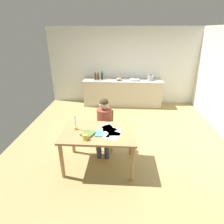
{
  "coord_description": "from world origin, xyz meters",
  "views": [
    {
      "loc": [
        0.02,
        -4.06,
        2.48
      ],
      "look_at": [
        -0.21,
        -0.39,
        0.85
      ],
      "focal_mm": 29.81,
      "sensor_mm": 36.0,
      "label": 1
    }
  ],
  "objects_px": {
    "chair_at_table": "(105,127)",
    "wine_glass_back_left": "(118,76)",
    "mixing_bowl": "(119,79)",
    "stovetop_kettle": "(150,78)",
    "dining_table": "(99,137)",
    "sink_unit": "(134,80)",
    "bottle_oil": "(95,77)",
    "person_seated": "(104,122)",
    "coffee_mug": "(85,137)",
    "wine_glass_by_kettle": "(121,76)",
    "wine_glass_near_sink": "(124,76)",
    "wine_glass_back_right": "(115,76)",
    "candlestick": "(76,126)",
    "bottle_wine_red": "(102,76)",
    "book_cookery": "(88,134)",
    "bottle_vinegar": "(98,76)",
    "book_magazine": "(99,133)"
  },
  "relations": [
    {
      "from": "coffee_mug",
      "to": "wine_glass_by_kettle",
      "type": "bearing_deg",
      "value": 81.77
    },
    {
      "from": "sink_unit",
      "to": "bottle_wine_red",
      "type": "distance_m",
      "value": 1.12
    },
    {
      "from": "wine_glass_back_right",
      "to": "book_cookery",
      "type": "bearing_deg",
      "value": -95.03
    },
    {
      "from": "bottle_oil",
      "to": "bottle_wine_red",
      "type": "relative_size",
      "value": 0.92
    },
    {
      "from": "dining_table",
      "to": "mixing_bowl",
      "type": "xyz_separation_m",
      "value": [
        0.27,
        3.28,
        0.29
      ]
    },
    {
      "from": "chair_at_table",
      "to": "wine_glass_by_kettle",
      "type": "relative_size",
      "value": 5.58
    },
    {
      "from": "candlestick",
      "to": "bottle_oil",
      "type": "bearing_deg",
      "value": 91.54
    },
    {
      "from": "mixing_bowl",
      "to": "bottle_vinegar",
      "type": "bearing_deg",
      "value": 177.4
    },
    {
      "from": "chair_at_table",
      "to": "dining_table",
      "type": "bearing_deg",
      "value": -93.5
    },
    {
      "from": "wine_glass_by_kettle",
      "to": "sink_unit",
      "type": "bearing_deg",
      "value": -17.58
    },
    {
      "from": "coffee_mug",
      "to": "wine_glass_by_kettle",
      "type": "relative_size",
      "value": 0.8
    },
    {
      "from": "bottle_oil",
      "to": "bottle_wine_red",
      "type": "xyz_separation_m",
      "value": [
        0.22,
        0.07,
        0.01
      ]
    },
    {
      "from": "stovetop_kettle",
      "to": "bottle_vinegar",
      "type": "bearing_deg",
      "value": -179.53
    },
    {
      "from": "book_cookery",
      "to": "bottle_vinegar",
      "type": "bearing_deg",
      "value": 122.69
    },
    {
      "from": "wine_glass_near_sink",
      "to": "wine_glass_back_right",
      "type": "xyz_separation_m",
      "value": [
        -0.32,
        0.0,
        0.0
      ]
    },
    {
      "from": "mixing_bowl",
      "to": "wine_glass_back_right",
      "type": "relative_size",
      "value": 1.29
    },
    {
      "from": "mixing_bowl",
      "to": "bottle_oil",
      "type": "bearing_deg",
      "value": 179.57
    },
    {
      "from": "wine_glass_by_kettle",
      "to": "book_magazine",
      "type": "bearing_deg",
      "value": -95.37
    },
    {
      "from": "mixing_bowl",
      "to": "stovetop_kettle",
      "type": "height_order",
      "value": "stovetop_kettle"
    },
    {
      "from": "wine_glass_back_right",
      "to": "wine_glass_near_sink",
      "type": "bearing_deg",
      "value": 0.0
    },
    {
      "from": "bottle_wine_red",
      "to": "stovetop_kettle",
      "type": "bearing_deg",
      "value": -1.0
    },
    {
      "from": "bottle_oil",
      "to": "wine_glass_back_right",
      "type": "relative_size",
      "value": 1.73
    },
    {
      "from": "coffee_mug",
      "to": "candlestick",
      "type": "relative_size",
      "value": 0.43
    },
    {
      "from": "coffee_mug",
      "to": "bottle_oil",
      "type": "relative_size",
      "value": 0.46
    },
    {
      "from": "person_seated",
      "to": "book_cookery",
      "type": "bearing_deg",
      "value": -108.78
    },
    {
      "from": "bottle_vinegar",
      "to": "book_cookery",
      "type": "bearing_deg",
      "value": -85.64
    },
    {
      "from": "bottle_wine_red",
      "to": "wine_glass_by_kettle",
      "type": "relative_size",
      "value": 1.88
    },
    {
      "from": "bottle_vinegar",
      "to": "mixing_bowl",
      "type": "relative_size",
      "value": 1.36
    },
    {
      "from": "wine_glass_near_sink",
      "to": "wine_glass_back_right",
      "type": "height_order",
      "value": "same"
    },
    {
      "from": "chair_at_table",
      "to": "coffee_mug",
      "type": "xyz_separation_m",
      "value": [
        -0.24,
        -0.97,
        0.33
      ]
    },
    {
      "from": "sink_unit",
      "to": "bottle_wine_red",
      "type": "height_order",
      "value": "bottle_wine_red"
    },
    {
      "from": "dining_table",
      "to": "chair_at_table",
      "type": "distance_m",
      "value": 0.7
    },
    {
      "from": "dining_table",
      "to": "wine_glass_near_sink",
      "type": "distance_m",
      "value": 3.53
    },
    {
      "from": "book_cookery",
      "to": "bottle_wine_red",
      "type": "bearing_deg",
      "value": 120.52
    },
    {
      "from": "dining_table",
      "to": "sink_unit",
      "type": "distance_m",
      "value": 3.44
    },
    {
      "from": "chair_at_table",
      "to": "person_seated",
      "type": "height_order",
      "value": "person_seated"
    },
    {
      "from": "book_cookery",
      "to": "sink_unit",
      "type": "xyz_separation_m",
      "value": [
        0.99,
        3.44,
        0.15
      ]
    },
    {
      "from": "coffee_mug",
      "to": "sink_unit",
      "type": "relative_size",
      "value": 0.34
    },
    {
      "from": "person_seated",
      "to": "bottle_oil",
      "type": "bearing_deg",
      "value": 101.73
    },
    {
      "from": "bottle_wine_red",
      "to": "mixing_bowl",
      "type": "bearing_deg",
      "value": -7.41
    },
    {
      "from": "bottle_vinegar",
      "to": "wine_glass_back_right",
      "type": "relative_size",
      "value": 1.75
    },
    {
      "from": "candlestick",
      "to": "mixing_bowl",
      "type": "relative_size",
      "value": 1.44
    },
    {
      "from": "chair_at_table",
      "to": "wine_glass_back_left",
      "type": "xyz_separation_m",
      "value": [
        0.19,
        2.79,
        0.53
      ]
    },
    {
      "from": "sink_unit",
      "to": "bottle_oil",
      "type": "xyz_separation_m",
      "value": [
        -1.34,
        -0.04,
        0.09
      ]
    },
    {
      "from": "dining_table",
      "to": "candlestick",
      "type": "xyz_separation_m",
      "value": [
        -0.44,
        0.06,
        0.19
      ]
    },
    {
      "from": "dining_table",
      "to": "wine_glass_near_sink",
      "type": "bearing_deg",
      "value": 82.46
    },
    {
      "from": "person_seated",
      "to": "wine_glass_back_right",
      "type": "distance_m",
      "value": 2.96
    },
    {
      "from": "bottle_oil",
      "to": "person_seated",
      "type": "bearing_deg",
      "value": -78.27
    },
    {
      "from": "book_cookery",
      "to": "bottle_wine_red",
      "type": "xyz_separation_m",
      "value": [
        -0.13,
        3.47,
        0.25
      ]
    },
    {
      "from": "book_cookery",
      "to": "wine_glass_by_kettle",
      "type": "relative_size",
      "value": 1.52
    }
  ]
}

